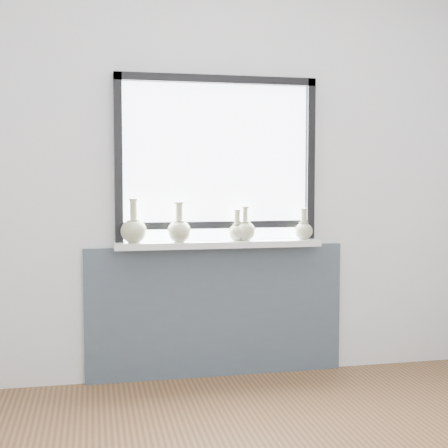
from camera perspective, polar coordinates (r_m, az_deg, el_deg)
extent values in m
cube|color=silver|center=(4.05, -0.76, 4.21)|extent=(3.60, 0.02, 2.60)
cube|color=#3E4C57|center=(4.12, -0.67, -7.99)|extent=(1.70, 0.03, 0.86)
cube|color=silver|center=(3.98, -0.48, -1.85)|extent=(1.32, 0.18, 0.04)
cube|color=black|center=(3.93, -9.64, 5.98)|extent=(0.05, 0.06, 1.05)
cube|color=black|center=(4.18, 7.86, 5.88)|extent=(0.05, 0.06, 1.05)
cube|color=black|center=(4.05, -0.63, 13.08)|extent=(1.30, 0.06, 0.05)
cube|color=black|center=(4.02, -0.62, -0.08)|extent=(1.20, 0.05, 0.04)
cube|color=white|center=(4.03, -0.70, 5.63)|extent=(1.20, 0.01, 1.00)
cylinder|color=#B7BF94|center=(3.88, -8.24, -1.68)|extent=(0.07, 0.07, 0.01)
ellipsoid|color=#B7BF94|center=(3.88, -8.25, -0.65)|extent=(0.16, 0.16, 0.15)
cone|color=#B7BF94|center=(3.87, -8.26, 0.18)|extent=(0.09, 0.09, 0.03)
cylinder|color=#B7BF94|center=(3.87, -8.27, 1.14)|extent=(0.04, 0.04, 0.14)
cylinder|color=#B7BF94|center=(3.87, -8.28, 2.24)|extent=(0.05, 0.05, 0.01)
cylinder|color=#B7BF94|center=(3.91, -4.12, -1.62)|extent=(0.07, 0.07, 0.01)
ellipsoid|color=#B7BF94|center=(3.90, -4.12, -0.67)|extent=(0.15, 0.15, 0.14)
cone|color=#B7BF94|center=(3.90, -4.12, 0.09)|extent=(0.08, 0.08, 0.03)
cylinder|color=#B7BF94|center=(3.89, -4.13, 0.95)|extent=(0.05, 0.05, 0.13)
cylinder|color=#B7BF94|center=(3.89, -4.13, 1.95)|extent=(0.07, 0.07, 0.01)
cylinder|color=#B7BF94|center=(4.00, 1.20, -1.48)|extent=(0.05, 0.05, 0.01)
ellipsoid|color=#B7BF94|center=(3.99, 1.20, -0.78)|extent=(0.11, 0.11, 0.11)
cone|color=#B7BF94|center=(3.99, 1.20, -0.20)|extent=(0.06, 0.06, 0.03)
cylinder|color=#B7BF94|center=(3.98, 1.20, 0.46)|extent=(0.04, 0.04, 0.10)
cylinder|color=#B7BF94|center=(3.98, 1.20, 1.25)|extent=(0.05, 0.05, 0.01)
cylinder|color=#B7BF94|center=(4.00, 1.95, -1.47)|extent=(0.06, 0.06, 0.01)
ellipsoid|color=#B7BF94|center=(4.00, 1.95, -0.65)|extent=(0.13, 0.13, 0.12)
cone|color=#B7BF94|center=(3.99, 1.96, 0.02)|extent=(0.07, 0.07, 0.03)
cylinder|color=#B7BF94|center=(3.99, 1.96, 0.72)|extent=(0.03, 0.03, 0.10)
cylinder|color=#B7BF94|center=(3.99, 1.96, 1.54)|extent=(0.05, 0.05, 0.01)
cylinder|color=#B7BF94|center=(4.10, 7.26, -1.36)|extent=(0.05, 0.05, 0.01)
ellipsoid|color=#B7BF94|center=(4.10, 7.27, -0.65)|extent=(0.12, 0.12, 0.11)
cone|color=#B7BF94|center=(4.10, 7.28, -0.05)|extent=(0.07, 0.07, 0.03)
cylinder|color=#B7BF94|center=(4.09, 7.28, 0.59)|extent=(0.04, 0.04, 0.10)
cylinder|color=#B7BF94|center=(4.09, 7.29, 1.36)|extent=(0.05, 0.05, 0.01)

